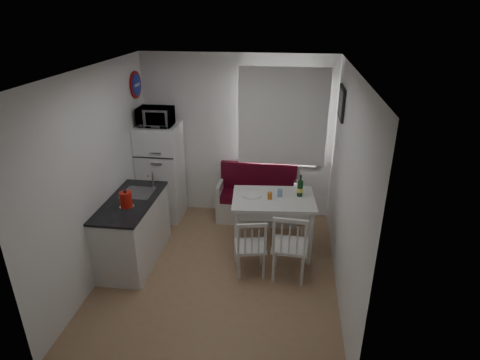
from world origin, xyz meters
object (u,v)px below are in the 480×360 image
Objects in this scene: kitchen_counter at (133,230)px; kettle at (126,200)px; bench at (257,202)px; dining_table at (273,204)px; chair_right at (290,241)px; fridge at (161,172)px; microwave at (156,117)px; wine_bottle at (300,186)px; chair_left at (250,243)px.

kettle is at bearing -76.82° from kitchen_counter.
kettle is (-1.51, -1.57, 0.72)m from bench.
dining_table is 0.73m from chair_right.
kitchen_counter is 5.46× the size of kettle.
kitchen_counter is 0.84× the size of fridge.
kitchen_counter is at bearing -90.94° from microwave.
wine_bottle is (2.18, -0.68, 0.21)m from fridge.
wine_bottle is (0.60, 0.76, 0.48)m from chair_left.
dining_table is 3.77× the size of wine_bottle.
kitchen_counter is at bearing 178.29° from chair_right.
microwave is at bearing 149.90° from chair_right.
chair_left is 1.46× the size of wine_bottle.
wine_bottle is at bearing 14.44° from kitchen_counter.
fridge reaches higher than wine_bottle.
microwave is at bearing 91.22° from kettle.
bench is 5.31× the size of kettle.
fridge reaches higher than kettle.
dining_table is at bearing 57.32° from chair_left.
dining_table is 2.32× the size of microwave.
bench is 1.61m from fridge.
fridge is at bearing 89.10° from kitchen_counter.
bench is at bearing 4.09° from fridge.
bench is at bearing 129.30° from wine_bottle.
fridge is (-1.83, 0.78, 0.04)m from dining_table.
fridge is (-2.08, 1.44, 0.20)m from chair_right.
chair_right is 2.10m from kettle.
kettle is 2.29m from wine_bottle.
microwave is (-1.58, 1.38, 1.19)m from chair_left.
kitchen_counter is 2.90× the size of chair_left.
bench is 2.53× the size of microwave.
kettle is (0.03, -1.41, -0.68)m from microwave.
kettle reaches higher than dining_table.
chair_left is at bearing -88.34° from bench.
bench is at bearing 103.23° from dining_table.
chair_right is (0.50, -0.01, 0.07)m from chair_left.
kettle is (-1.80, -0.68, 0.28)m from dining_table.
microwave is 2.10× the size of kettle.
microwave is at bearing -90.00° from fridge.
dining_table is at bearing -164.05° from wine_bottle.
kitchen_counter is 2.07m from bench.
chair_right is (0.54, -1.55, 0.28)m from bench.
dining_table is at bearing -71.63° from bench.
chair_right is (2.10, -0.20, 0.13)m from kitchen_counter.
bench is 4.11× the size of wine_bottle.
kettle is (-2.05, -0.01, 0.44)m from chair_right.
chair_right is at bearing -13.15° from chair_left.
dining_table is 0.74m from chair_left.
dining_table is 1.99m from fridge.
dining_table is 2.33× the size of chair_right.
kitchen_counter is at bearing -170.99° from dining_table.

